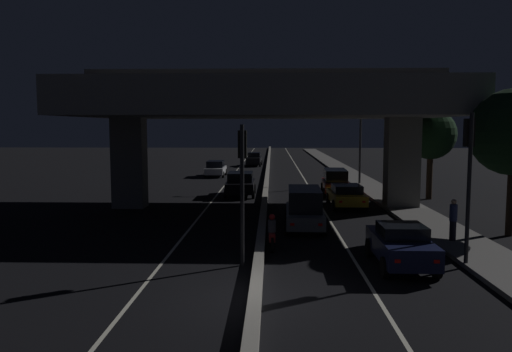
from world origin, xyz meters
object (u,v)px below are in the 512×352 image
traffic_light_right_of_median (469,163)px  car_dark_blue_lead (401,245)px  car_white_second_oncoming (216,168)px  pedestrian_on_sidewalk (453,219)px  traffic_light_left_of_median (242,170)px  car_grey_second (304,207)px  car_black_third_oncoming (254,159)px  car_black_lead_oncoming (240,183)px  car_taxi_yellow_third (346,195)px  motorcycle_red_filtering_near (272,234)px  car_dark_red_fourth (335,181)px  street_lamp (357,121)px

traffic_light_right_of_median → car_dark_blue_lead: traffic_light_right_of_median is taller
car_white_second_oncoming → pedestrian_on_sidewalk: (12.87, -27.75, 0.25)m
traffic_light_left_of_median → car_grey_second: bearing=68.0°
traffic_light_left_of_median → car_black_third_oncoming: bearing=91.5°
car_black_lead_oncoming → car_white_second_oncoming: 13.98m
traffic_light_right_of_median → car_taxi_yellow_third: (-2.20, 12.68, -2.87)m
car_white_second_oncoming → car_black_lead_oncoming: bearing=13.4°
traffic_light_right_of_median → car_black_third_oncoming: bearing=101.3°
motorcycle_red_filtering_near → pedestrian_on_sidewalk: (7.40, 0.94, 0.44)m
car_grey_second → car_white_second_oncoming: (-7.00, 24.68, -0.21)m
car_dark_red_fourth → car_white_second_oncoming: size_ratio=1.10×
street_lamp → car_dark_blue_lead: street_lamp is taller
traffic_light_right_of_median → car_dark_red_fourth: (-2.15, 18.30, -2.64)m
street_lamp → car_black_lead_oncoming: size_ratio=2.12×
street_lamp → traffic_light_left_of_median: bearing=-108.2°
street_lamp → motorcycle_red_filtering_near: street_lamp is taller
motorcycle_red_filtering_near → traffic_light_right_of_median: bearing=-111.2°
pedestrian_on_sidewalk → car_dark_red_fourth: bearing=100.9°
car_black_lead_oncoming → pedestrian_on_sidewalk: (9.60, -14.15, 0.17)m
car_dark_blue_lead → motorcycle_red_filtering_near: 5.06m
car_dark_blue_lead → car_grey_second: (-2.89, 6.45, 0.23)m
car_black_lead_oncoming → car_black_third_oncoming: car_black_lead_oncoming is taller
street_lamp → car_dark_red_fourth: street_lamp is taller
traffic_light_right_of_median → car_dark_red_fourth: traffic_light_right_of_median is taller
car_taxi_yellow_third → car_grey_second: bearing=154.5°
street_lamp → car_taxi_yellow_third: size_ratio=2.06×
traffic_light_right_of_median → car_black_lead_oncoming: size_ratio=1.25×
car_grey_second → pedestrian_on_sidewalk: 6.62m
car_dark_red_fourth → car_black_lead_oncoming: 6.75m
car_white_second_oncoming → car_taxi_yellow_third: bearing=28.3°
car_dark_blue_lead → car_white_second_oncoming: 32.66m
motorcycle_red_filtering_near → pedestrian_on_sidewalk: size_ratio=1.07×
street_lamp → car_dark_red_fourth: 7.52m
traffic_light_left_of_median → car_dark_blue_lead: (5.46, -0.09, -2.56)m
car_black_third_oncoming → car_dark_red_fourth: bearing=17.0°
traffic_light_right_of_median → car_black_third_oncoming: size_ratio=1.15×
traffic_light_right_of_median → car_white_second_oncoming: (-12.11, 31.04, -2.80)m
car_black_lead_oncoming → car_grey_second: bearing=18.0°
car_black_third_oncoming → motorcycle_red_filtering_near: bearing=5.5°
traffic_light_right_of_median → car_black_third_oncoming: (-8.83, 44.14, -2.77)m
traffic_light_left_of_median → car_white_second_oncoming: 31.45m
car_dark_blue_lead → car_grey_second: bearing=24.5°
car_taxi_yellow_third → pedestrian_on_sidewalk: 9.85m
pedestrian_on_sidewalk → car_white_second_oncoming: bearing=114.9°
car_grey_second → car_taxi_yellow_third: car_grey_second is taller
car_grey_second → street_lamp: bearing=-15.1°
car_dark_blue_lead → car_taxi_yellow_third: (0.02, 12.77, -0.05)m
traffic_light_right_of_median → motorcycle_red_filtering_near: (-6.65, 2.35, -3.00)m
traffic_light_right_of_median → pedestrian_on_sidewalk: size_ratio=3.09×
traffic_light_left_of_median → car_dark_blue_lead: size_ratio=1.22×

